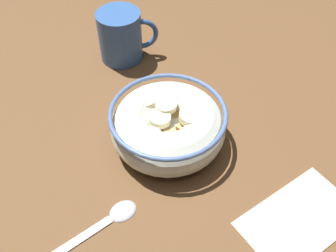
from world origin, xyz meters
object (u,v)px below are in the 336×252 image
object	(u,v)px
spoon	(104,222)
coffee_mug	(121,36)
cereal_bowl	(168,125)
folded_napkin	(300,219)

from	to	relation	value
spoon	coffee_mug	world-z (taller)	coffee_mug
cereal_bowl	coffee_mug	world-z (taller)	coffee_mug
folded_napkin	spoon	bearing A→B (deg)	172.50
cereal_bowl	spoon	world-z (taller)	cereal_bowl
coffee_mug	spoon	bearing A→B (deg)	-98.56
cereal_bowl	spoon	distance (cm)	14.86
spoon	coffee_mug	distance (cm)	31.39
cereal_bowl	folded_napkin	world-z (taller)	cereal_bowl
spoon	folded_napkin	world-z (taller)	spoon
spoon	coffee_mug	bearing A→B (deg)	81.44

